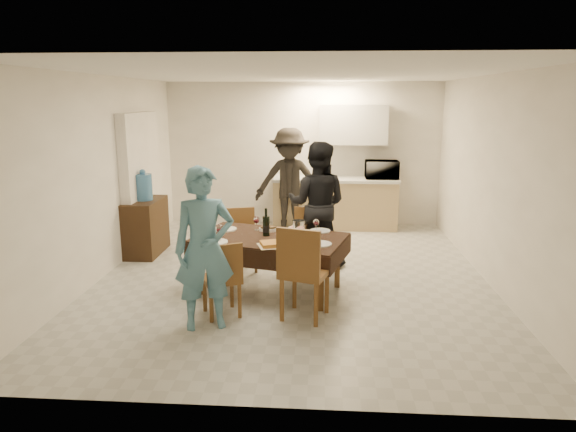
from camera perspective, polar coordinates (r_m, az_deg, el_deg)
name	(u,v)px	position (r m, az deg, el deg)	size (l,w,h in m)	color
floor	(293,276)	(6.88, 0.58, -6.63)	(5.00, 6.00, 0.02)	#B0B0AB
ceiling	(294,73)	(6.49, 0.63, 15.56)	(5.00, 6.00, 0.02)	white
wall_back	(303,154)	(9.53, 1.66, 6.89)	(5.00, 0.02, 2.60)	white
wall_front	(269,244)	(3.63, -2.16, -3.11)	(5.00, 0.02, 2.60)	white
wall_left	(103,177)	(7.15, -19.88, 4.10)	(0.02, 6.00, 2.60)	white
wall_right	(494,181)	(6.88, 21.91, 3.62)	(0.02, 6.00, 2.60)	white
stub_partition	(142,181)	(8.26, -15.94, 3.71)	(0.15, 1.40, 2.10)	white
kitchen_base_cabinet	(335,204)	(9.34, 5.23, 1.31)	(2.20, 0.60, 0.86)	tan
kitchen_worktop	(335,179)	(9.26, 5.29, 4.07)	(2.24, 0.64, 0.05)	beige
upper_cabinet	(353,125)	(9.31, 7.27, 10.04)	(1.20, 0.34, 0.70)	silver
dining_table	(270,239)	(6.17, -2.02, -2.60)	(1.95, 1.44, 0.68)	black
chair_near_left	(220,272)	(5.49, -7.61, -6.20)	(0.51, 0.53, 0.45)	brown
chair_near_right	(305,264)	(5.34, 1.87, -5.36)	(0.58, 0.59, 0.56)	brown
chair_far_left	(242,235)	(6.91, -5.16, -2.14)	(0.47, 0.48, 0.45)	brown
chair_far_right	(309,235)	(6.82, 2.33, -2.17)	(0.42, 0.42, 0.47)	brown
console	(146,227)	(8.03, -15.51, -1.16)	(0.45, 0.89, 0.83)	#322210
water_jug	(143,187)	(7.91, -15.77, 3.11)	(0.26, 0.26, 0.39)	#4483C4
wine_bottle	(266,222)	(6.17, -2.45, -0.67)	(0.08, 0.08, 0.34)	black
water_pitcher	(299,229)	(6.06, 1.21, -1.51)	(0.14, 0.14, 0.22)	white
savoury_tart	(275,244)	(5.78, -1.43, -3.10)	(0.37, 0.28, 0.05)	#C9853B
salad_bowl	(296,230)	(6.30, 0.86, -1.62)	(0.19, 0.19, 0.07)	white
mushroom_dish	(268,229)	(6.43, -2.21, -1.50)	(0.21, 0.21, 0.04)	white
wine_glass_a	(220,233)	(5.98, -7.53, -1.89)	(0.09, 0.09, 0.20)	white
wine_glass_b	(316,226)	(6.35, 3.15, -1.07)	(0.08, 0.08, 0.17)	white
wine_glass_c	(256,223)	(6.45, -3.52, -0.80)	(0.08, 0.08, 0.18)	white
plate_near_left	(215,242)	(5.97, -8.07, -2.87)	(0.29, 0.29, 0.02)	white
plate_near_right	(320,244)	(5.84, 3.55, -3.12)	(0.27, 0.27, 0.02)	white
plate_far_left	(225,229)	(6.53, -6.99, -1.45)	(0.29, 0.29, 0.02)	white
plate_far_right	(320,231)	(6.42, 3.59, -1.65)	(0.25, 0.25, 0.01)	white
microwave	(382,170)	(9.29, 10.39, 5.09)	(0.58, 0.39, 0.32)	silver
person_near	(204,249)	(5.21, -9.27, -3.62)	(0.61, 0.40, 1.66)	teal
person_far	(317,205)	(7.11, 3.25, 1.28)	(0.85, 0.66, 1.74)	black
person_kitchen	(289,181)	(8.83, 0.15, 3.86)	(1.18, 0.68, 1.82)	black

